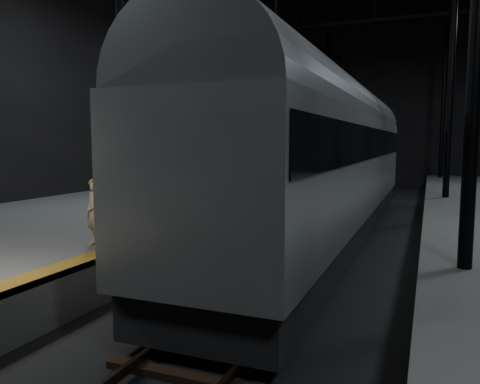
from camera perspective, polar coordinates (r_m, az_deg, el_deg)
The scene contains 6 objects.
ground at distance 14.23m, azimuth 8.88°, elevation -7.52°, with size 44.00×44.00×0.00m, color black.
platform_left at distance 17.39m, azimuth -15.96°, elevation -3.50°, with size 9.00×43.80×1.00m, color #555553.
tactile_strip at distance 15.09m, azimuth -3.17°, elevation -2.78°, with size 0.50×43.80×0.01m, color #8B5E19.
track at distance 14.22m, azimuth 8.89°, elevation -7.25°, with size 2.40×43.00×0.24m.
train at distance 16.01m, azimuth 10.90°, elevation 4.92°, with size 3.04×20.33×5.43m.
woman at distance 10.98m, azimuth -17.28°, elevation -2.40°, with size 0.56×0.37×1.54m, color tan.
Camera 1 is at (3.11, -13.48, 3.35)m, focal length 35.00 mm.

